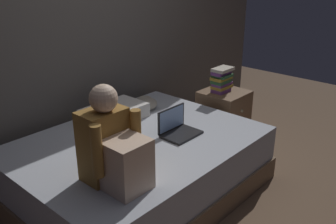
{
  "coord_description": "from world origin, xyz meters",
  "views": [
    {
      "loc": [
        -2.07,
        -1.71,
        1.85
      ],
      "look_at": [
        -0.05,
        0.1,
        0.76
      ],
      "focal_mm": 39.99,
      "sensor_mm": 36.0,
      "label": 1
    }
  ],
  "objects_px": {
    "person_sitting": "(113,147)",
    "clothes_pile": "(145,103)",
    "book_stack": "(222,79)",
    "laptop": "(177,128)",
    "nightstand": "(223,117)",
    "pillow": "(114,113)",
    "bed": "(139,167)"
  },
  "relations": [
    {
      "from": "person_sitting",
      "to": "clothes_pile",
      "type": "height_order",
      "value": "person_sitting"
    },
    {
      "from": "book_stack",
      "to": "laptop",
      "type": "bearing_deg",
      "value": -166.56
    },
    {
      "from": "nightstand",
      "to": "pillow",
      "type": "bearing_deg",
      "value": 160.23
    },
    {
      "from": "bed",
      "to": "person_sitting",
      "type": "distance_m",
      "value": 0.81
    },
    {
      "from": "laptop",
      "to": "clothes_pile",
      "type": "distance_m",
      "value": 0.67
    },
    {
      "from": "nightstand",
      "to": "person_sitting",
      "type": "relative_size",
      "value": 0.88
    },
    {
      "from": "nightstand",
      "to": "book_stack",
      "type": "height_order",
      "value": "book_stack"
    },
    {
      "from": "book_stack",
      "to": "clothes_pile",
      "type": "height_order",
      "value": "book_stack"
    },
    {
      "from": "pillow",
      "to": "laptop",
      "type": "bearing_deg",
      "value": -76.18
    },
    {
      "from": "laptop",
      "to": "nightstand",
      "type": "bearing_deg",
      "value": 11.57
    },
    {
      "from": "person_sitting",
      "to": "clothes_pile",
      "type": "distance_m",
      "value": 1.35
    },
    {
      "from": "laptop",
      "to": "book_stack",
      "type": "xyz_separation_m",
      "value": [
        0.98,
        0.23,
        0.15
      ]
    },
    {
      "from": "person_sitting",
      "to": "clothes_pile",
      "type": "bearing_deg",
      "value": 36.32
    },
    {
      "from": "laptop",
      "to": "pillow",
      "type": "bearing_deg",
      "value": 103.82
    },
    {
      "from": "bed",
      "to": "book_stack",
      "type": "bearing_deg",
      "value": 2.75
    },
    {
      "from": "bed",
      "to": "laptop",
      "type": "relative_size",
      "value": 6.25
    },
    {
      "from": "person_sitting",
      "to": "laptop",
      "type": "bearing_deg",
      "value": 11.13
    },
    {
      "from": "laptop",
      "to": "clothes_pile",
      "type": "height_order",
      "value": "laptop"
    },
    {
      "from": "laptop",
      "to": "clothes_pile",
      "type": "relative_size",
      "value": 1.24
    },
    {
      "from": "nightstand",
      "to": "clothes_pile",
      "type": "bearing_deg",
      "value": 151.0
    },
    {
      "from": "laptop",
      "to": "clothes_pile",
      "type": "bearing_deg",
      "value": 68.37
    },
    {
      "from": "bed",
      "to": "person_sitting",
      "type": "height_order",
      "value": "person_sitting"
    },
    {
      "from": "laptop",
      "to": "pillow",
      "type": "xyz_separation_m",
      "value": [
        -0.15,
        0.62,
        0.01
      ]
    },
    {
      "from": "person_sitting",
      "to": "pillow",
      "type": "relative_size",
      "value": 1.17
    },
    {
      "from": "book_stack",
      "to": "clothes_pile",
      "type": "distance_m",
      "value": 0.85
    },
    {
      "from": "clothes_pile",
      "to": "laptop",
      "type": "bearing_deg",
      "value": -111.63
    },
    {
      "from": "laptop",
      "to": "pillow",
      "type": "distance_m",
      "value": 0.64
    },
    {
      "from": "pillow",
      "to": "clothes_pile",
      "type": "relative_size",
      "value": 2.16
    },
    {
      "from": "pillow",
      "to": "clothes_pile",
      "type": "bearing_deg",
      "value": 0.5
    },
    {
      "from": "bed",
      "to": "book_stack",
      "type": "xyz_separation_m",
      "value": [
        1.27,
        0.06,
        0.46
      ]
    },
    {
      "from": "nightstand",
      "to": "pillow",
      "type": "height_order",
      "value": "pillow"
    },
    {
      "from": "laptop",
      "to": "person_sitting",
      "type": "bearing_deg",
      "value": -168.87
    }
  ]
}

